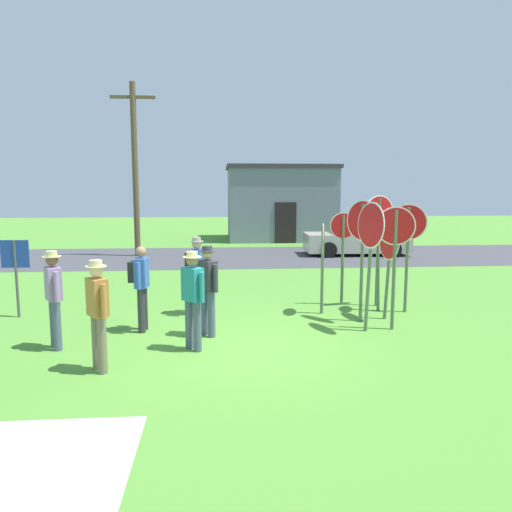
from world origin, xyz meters
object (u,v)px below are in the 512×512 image
(stop_sign_rear_left, at_px, (395,246))
(stop_sign_center_cluster, at_px, (343,243))
(parked_car_on_street, at_px, (357,238))
(stop_sign_far_back, at_px, (408,238))
(stop_sign_nearest, at_px, (370,242))
(person_in_blue, at_px, (54,294))
(stop_sign_leaning_right, at_px, (389,251))
(person_near_signs, at_px, (193,295))
(stop_sign_leaning_left, at_px, (379,254))
(person_holding_notes, at_px, (196,270))
(person_on_left, at_px, (98,309))
(stop_sign_rear_right, at_px, (379,230))
(utility_pole, at_px, (135,166))
(stop_sign_low_front, at_px, (363,238))
(person_in_teal, at_px, (141,282))
(stop_sign_tallest, at_px, (323,253))
(info_panel_leftmost, at_px, (16,264))
(person_in_dark_shirt, at_px, (208,285))

(stop_sign_rear_left, bearing_deg, stop_sign_center_cluster, 102.65)
(parked_car_on_street, distance_m, stop_sign_far_back, 9.87)
(stop_sign_nearest, distance_m, person_in_blue, 5.89)
(stop_sign_leaning_right, relative_size, person_near_signs, 1.24)
(stop_sign_leaning_left, xyz_separation_m, person_holding_notes, (-4.14, 0.01, -0.31))
(stop_sign_leaning_left, relative_size, person_on_left, 1.13)
(stop_sign_rear_right, bearing_deg, stop_sign_nearest, -112.69)
(utility_pole, distance_m, stop_sign_far_back, 12.72)
(stop_sign_low_front, relative_size, stop_sign_leaning_right, 1.19)
(person_near_signs, bearing_deg, stop_sign_rear_right, 34.56)
(utility_pole, relative_size, stop_sign_leaning_left, 3.58)
(stop_sign_far_back, xyz_separation_m, stop_sign_nearest, (-1.31, -1.39, 0.08))
(person_in_teal, distance_m, person_on_left, 2.16)
(utility_pole, height_order, stop_sign_tallest, utility_pole)
(info_panel_leftmost, bearing_deg, person_on_left, -53.37)
(stop_sign_rear_left, relative_size, stop_sign_tallest, 1.20)
(person_in_blue, relative_size, person_on_left, 1.00)
(person_in_dark_shirt, distance_m, person_holding_notes, 1.69)
(stop_sign_far_back, height_order, info_panel_leftmost, stop_sign_far_back)
(person_in_blue, height_order, info_panel_leftmost, person_in_blue)
(person_in_dark_shirt, height_order, person_in_blue, same)
(stop_sign_low_front, distance_m, info_panel_leftmost, 7.46)
(stop_sign_rear_left, height_order, person_in_blue, stop_sign_rear_left)
(stop_sign_low_front, xyz_separation_m, person_on_left, (-4.85, -2.51, -0.80))
(stop_sign_nearest, bearing_deg, parked_car_on_street, 74.81)
(info_panel_leftmost, bearing_deg, stop_sign_nearest, -12.50)
(stop_sign_leaning_left, bearing_deg, person_in_blue, -161.25)
(stop_sign_rear_right, bearing_deg, person_in_dark_shirt, -152.15)
(info_panel_leftmost, bearing_deg, person_near_signs, -32.62)
(stop_sign_tallest, distance_m, stop_sign_leaning_right, 1.42)
(person_in_teal, bearing_deg, info_panel_leftmost, 155.94)
(stop_sign_far_back, distance_m, person_on_left, 6.91)
(person_in_teal, bearing_deg, stop_sign_nearest, -4.43)
(info_panel_leftmost, bearing_deg, stop_sign_rear_left, -11.26)
(stop_sign_low_front, distance_m, person_in_blue, 6.07)
(person_near_signs, distance_m, info_panel_leftmost, 4.67)
(stop_sign_tallest, distance_m, stop_sign_leaning_left, 1.34)
(stop_sign_rear_left, bearing_deg, stop_sign_leaning_left, 82.81)
(stop_sign_rear_left, bearing_deg, stop_sign_far_back, 59.32)
(parked_car_on_street, xyz_separation_m, person_in_dark_shirt, (-6.15, -11.14, 0.30))
(parked_car_on_street, height_order, person_near_signs, person_near_signs)
(person_near_signs, bearing_deg, utility_pole, 103.22)
(stop_sign_low_front, height_order, person_in_teal, stop_sign_low_front)
(parked_car_on_street, distance_m, stop_sign_center_cluster, 9.37)
(stop_sign_leaning_left, distance_m, person_in_dark_shirt, 4.21)
(stop_sign_center_cluster, bearing_deg, person_in_teal, -157.61)
(person_on_left, bearing_deg, parked_car_on_street, 58.81)
(stop_sign_rear_left, xyz_separation_m, person_in_dark_shirt, (-3.67, -0.15, -0.70))
(stop_sign_leaning_left, height_order, person_in_teal, stop_sign_leaning_left)
(stop_sign_leaning_right, bearing_deg, stop_sign_low_front, -168.02)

